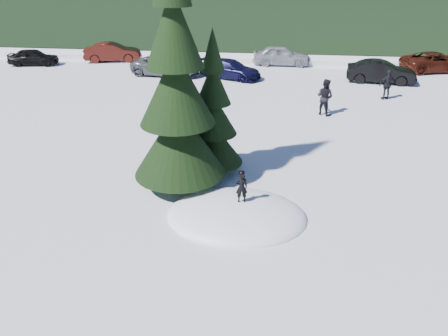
# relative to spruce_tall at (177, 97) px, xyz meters

# --- Properties ---
(ground) EXTENTS (200.00, 200.00, 0.00)m
(ground) POSITION_rel_spruce_tall_xyz_m (2.20, -1.80, -3.32)
(ground) COLOR white
(ground) RESTS_ON ground
(snow_mound) EXTENTS (4.48, 3.52, 0.96)m
(snow_mound) POSITION_rel_spruce_tall_xyz_m (2.20, -1.80, -3.32)
(snow_mound) COLOR white
(snow_mound) RESTS_ON ground
(spruce_tall) EXTENTS (3.20, 3.20, 8.60)m
(spruce_tall) POSITION_rel_spruce_tall_xyz_m (0.00, 0.00, 0.00)
(spruce_tall) COLOR #312010
(spruce_tall) RESTS_ON ground
(spruce_short) EXTENTS (2.20, 2.20, 5.37)m
(spruce_short) POSITION_rel_spruce_tall_xyz_m (1.00, 1.40, -1.22)
(spruce_short) COLOR #312010
(spruce_short) RESTS_ON ground
(child_skier) EXTENTS (0.41, 0.30, 1.02)m
(child_skier) POSITION_rel_spruce_tall_xyz_m (2.32, -1.67, -2.33)
(child_skier) COLOR black
(child_skier) RESTS_ON snow_mound
(adult_0) EXTENTS (1.16, 1.11, 1.89)m
(adult_0) POSITION_rel_spruce_tall_xyz_m (5.75, 8.83, -2.38)
(adult_0) COLOR black
(adult_0) RESTS_ON ground
(adult_1) EXTENTS (1.10, 0.73, 1.74)m
(adult_1) POSITION_rel_spruce_tall_xyz_m (9.57, 12.06, -2.45)
(adult_1) COLOR black
(adult_1) RESTS_ON ground
(car_0) EXTENTS (3.85, 2.03, 1.25)m
(car_0) POSITION_rel_spruce_tall_xyz_m (-15.37, 18.04, -2.69)
(car_0) COLOR black
(car_0) RESTS_ON ground
(car_1) EXTENTS (4.63, 2.58, 1.44)m
(car_1) POSITION_rel_spruce_tall_xyz_m (-9.84, 20.15, -2.60)
(car_1) COLOR #3B100A
(car_1) RESTS_ON ground
(car_2) EXTENTS (5.13, 2.91, 1.35)m
(car_2) POSITION_rel_spruce_tall_xyz_m (-4.50, 16.20, -2.64)
(car_2) COLOR #56575F
(car_2) RESTS_ON ground
(car_3) EXTENTS (4.65, 3.17, 1.25)m
(car_3) POSITION_rel_spruce_tall_xyz_m (0.04, 15.86, -2.69)
(car_3) COLOR black
(car_3) RESTS_ON ground
(car_4) EXTENTS (4.35, 1.80, 1.48)m
(car_4) POSITION_rel_spruce_tall_xyz_m (3.47, 20.40, -2.58)
(car_4) COLOR #979A9F
(car_4) RESTS_ON ground
(car_5) EXTENTS (4.52, 2.07, 1.44)m
(car_5) POSITION_rel_spruce_tall_xyz_m (9.99, 15.92, -2.60)
(car_5) COLOR black
(car_5) RESTS_ON ground
(car_6) EXTENTS (5.39, 3.48, 1.38)m
(car_6) POSITION_rel_spruce_tall_xyz_m (14.59, 19.66, -2.63)
(car_6) COLOR #3D140B
(car_6) RESTS_ON ground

